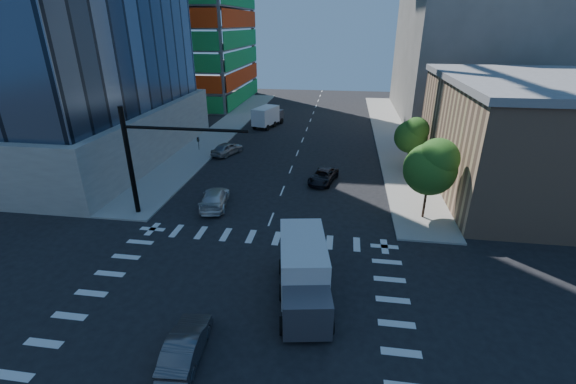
# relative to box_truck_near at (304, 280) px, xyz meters

# --- Properties ---
(ground) EXTENTS (160.00, 160.00, 0.00)m
(ground) POSITION_rel_box_truck_near_xyz_m (-3.78, -2.13, -1.54)
(ground) COLOR black
(ground) RESTS_ON ground
(road_markings) EXTENTS (20.00, 20.00, 0.01)m
(road_markings) POSITION_rel_box_truck_near_xyz_m (-3.78, -2.13, -1.53)
(road_markings) COLOR silver
(road_markings) RESTS_ON ground
(sidewalk_ne) EXTENTS (5.00, 60.00, 0.15)m
(sidewalk_ne) POSITION_rel_box_truck_near_xyz_m (8.72, 37.87, -1.46)
(sidewalk_ne) COLOR gray
(sidewalk_ne) RESTS_ON ground
(sidewalk_nw) EXTENTS (5.00, 60.00, 0.15)m
(sidewalk_nw) POSITION_rel_box_truck_near_xyz_m (-16.28, 37.87, -1.46)
(sidewalk_nw) COLOR gray
(sidewalk_nw) RESTS_ON ground
(commercial_building) EXTENTS (20.50, 22.50, 10.60)m
(commercial_building) POSITION_rel_box_truck_near_xyz_m (21.22, 19.87, 3.77)
(commercial_building) COLOR tan
(commercial_building) RESTS_ON ground
(bg_building_ne) EXTENTS (24.00, 30.00, 28.00)m
(bg_building_ne) POSITION_rel_box_truck_near_xyz_m (23.22, 52.87, 12.46)
(bg_building_ne) COLOR #65625B
(bg_building_ne) RESTS_ON ground
(signal_mast_nw) EXTENTS (10.20, 0.40, 9.00)m
(signal_mast_nw) POSITION_rel_box_truck_near_xyz_m (-13.78, 9.37, 3.95)
(signal_mast_nw) COLOR black
(signal_mast_nw) RESTS_ON sidewalk_nw
(tree_south) EXTENTS (4.16, 4.16, 6.82)m
(tree_south) POSITION_rel_box_truck_near_xyz_m (8.84, 11.77, 3.15)
(tree_south) COLOR #382316
(tree_south) RESTS_ON sidewalk_ne
(tree_north) EXTENTS (3.54, 3.52, 5.78)m
(tree_north) POSITION_rel_box_truck_near_xyz_m (9.14, 23.77, 2.45)
(tree_north) COLOR #382316
(tree_north) RESTS_ON sidewalk_ne
(car_nb_far) EXTENTS (3.26, 5.13, 1.32)m
(car_nb_far) POSITION_rel_box_truck_near_xyz_m (-0.00, 18.68, -0.88)
(car_nb_far) COLOR black
(car_nb_far) RESTS_ON ground
(car_sb_near) EXTENTS (3.03, 5.62, 1.55)m
(car_sb_near) POSITION_rel_box_truck_near_xyz_m (-9.17, 11.63, -0.77)
(car_sb_near) COLOR silver
(car_sb_near) RESTS_ON ground
(car_sb_mid) EXTENTS (3.55, 4.95, 1.57)m
(car_sb_mid) POSITION_rel_box_truck_near_xyz_m (-12.28, 26.01, -0.76)
(car_sb_mid) COLOR #95989C
(car_sb_mid) RESTS_ON ground
(car_sb_cross) EXTENTS (1.85, 4.51, 1.45)m
(car_sb_cross) POSITION_rel_box_truck_near_xyz_m (-5.20, -4.85, -0.81)
(car_sb_cross) COLOR #47474B
(car_sb_cross) RESTS_ON ground
(box_truck_near) EXTENTS (3.90, 7.01, 3.48)m
(box_truck_near) POSITION_rel_box_truck_near_xyz_m (0.00, 0.00, 0.00)
(box_truck_near) COLOR black
(box_truck_near) RESTS_ON ground
(box_truck_far) EXTENTS (4.20, 6.46, 3.14)m
(box_truck_far) POSITION_rel_box_truck_near_xyz_m (-9.97, 40.98, -0.15)
(box_truck_far) COLOR black
(box_truck_far) RESTS_ON ground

